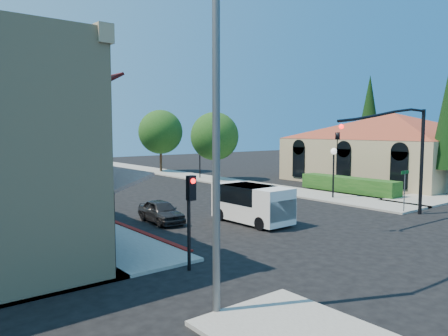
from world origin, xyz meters
TOP-DOWN VIEW (x-y plane):
  - ground at (0.00, 0.00)m, footprint 120.00×120.00m
  - sidewalk_left at (-8.75, 27.00)m, footprint 3.50×50.00m
  - sidewalk_right at (8.75, 27.00)m, footprint 3.50×50.00m
  - curb_red_strip at (-6.90, 8.00)m, footprint 0.25×10.00m
  - mission_building at (21.99, 11.50)m, footprint 30.12×30.12m
  - hedge at (11.70, 9.00)m, footprint 1.40×8.00m
  - conifer_far at (28.00, 18.00)m, footprint 3.20×3.20m
  - street_tree_a at (8.80, 22.00)m, footprint 4.56×4.56m
  - street_tree_b at (8.80, 32.00)m, footprint 4.94×4.94m
  - signal_mast_arm at (5.86, 1.50)m, footprint 8.01×0.39m
  - secondary_signal at (-8.00, 1.41)m, footprint 0.28×0.42m
  - cobra_streetlight at (-9.15, -2.00)m, footprint 3.60×0.25m
  - street_name_sign at (7.50, 2.20)m, footprint 0.80×0.06m
  - lamppost_left_near at (-8.50, 8.00)m, footprint 0.44×0.44m
  - lamppost_left_far at (-8.50, 22.00)m, footprint 0.44×0.44m
  - lamppost_right_near at (8.50, 8.00)m, footprint 0.44×0.44m
  - lamppost_right_far at (8.50, 24.00)m, footprint 0.44×0.44m
  - white_van at (-1.13, 5.77)m, footprint 2.04×4.46m
  - parked_car_a at (-4.80, 8.85)m, footprint 1.67×3.57m
  - parked_car_b at (-6.20, 16.44)m, footprint 1.86×3.99m
  - parked_car_c at (-6.20, 21.02)m, footprint 1.53×3.71m
  - parked_car_d at (-4.80, 26.00)m, footprint 2.52×5.00m

SIDE VIEW (x-z plane):
  - ground at x=0.00m, z-range 0.00..0.00m
  - curb_red_strip at x=-6.90m, z-range -0.03..0.03m
  - hedge at x=11.70m, z-range -0.55..0.55m
  - sidewalk_left at x=-8.75m, z-range 0.00..0.12m
  - sidewalk_right at x=8.75m, z-range 0.00..0.12m
  - parked_car_c at x=-6.20m, z-range 0.00..1.07m
  - parked_car_a at x=-4.80m, z-range 0.00..1.18m
  - parked_car_b at x=-6.20m, z-range 0.00..1.27m
  - parked_car_d at x=-4.80m, z-range 0.00..1.36m
  - white_van at x=-1.13m, z-range 0.15..2.11m
  - street_name_sign at x=7.50m, z-range 0.45..2.95m
  - secondary_signal at x=-8.00m, z-range 0.66..3.98m
  - lamppost_left_near at x=-8.50m, z-range 0.95..4.52m
  - lamppost_left_far at x=-8.50m, z-range 0.95..4.52m
  - lamppost_right_near at x=8.50m, z-range 0.95..4.52m
  - lamppost_right_far at x=8.50m, z-range 0.95..4.52m
  - mission_building at x=21.99m, z-range 0.55..6.95m
  - signal_mast_arm at x=5.86m, z-range 1.09..7.09m
  - street_tree_a at x=8.80m, z-range 0.95..7.43m
  - street_tree_b at x=8.80m, z-range 1.03..8.05m
  - cobra_streetlight at x=-9.15m, z-range 0.61..9.92m
  - conifer_far at x=28.00m, z-range 0.86..11.86m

